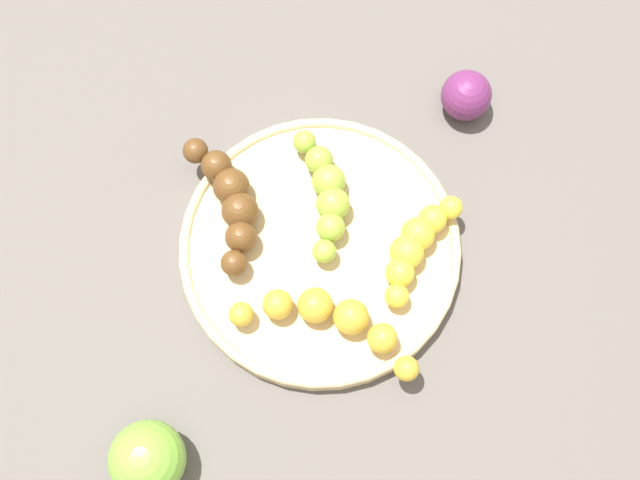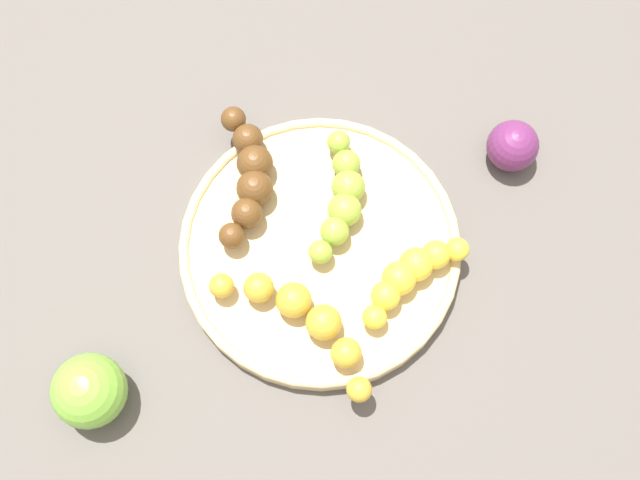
% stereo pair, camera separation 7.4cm
% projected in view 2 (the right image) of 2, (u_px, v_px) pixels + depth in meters
% --- Properties ---
extents(ground_plane, '(2.40, 2.40, 0.00)m').
position_uv_depth(ground_plane, '(320.00, 252.00, 0.78)').
color(ground_plane, '#56514C').
extents(fruit_bowl, '(0.27, 0.27, 0.02)m').
position_uv_depth(fruit_bowl, '(320.00, 248.00, 0.77)').
color(fruit_bowl, '#D1B784').
rests_on(fruit_bowl, ground_plane).
extents(banana_spotted, '(0.09, 0.17, 0.03)m').
position_uv_depth(banana_spotted, '(303.00, 318.00, 0.72)').
color(banana_spotted, gold).
rests_on(banana_spotted, fruit_bowl).
extents(banana_yellow, '(0.12, 0.05, 0.03)m').
position_uv_depth(banana_yellow, '(410.00, 274.00, 0.74)').
color(banana_yellow, yellow).
rests_on(banana_yellow, fruit_bowl).
extents(banana_green, '(0.10, 0.11, 0.03)m').
position_uv_depth(banana_green, '(342.00, 198.00, 0.76)').
color(banana_green, '#8CAD38').
rests_on(banana_green, fruit_bowl).
extents(banana_overripe, '(0.09, 0.13, 0.04)m').
position_uv_depth(banana_overripe, '(248.00, 176.00, 0.77)').
color(banana_overripe, '#593819').
rests_on(banana_overripe, fruit_bowl).
extents(plum_purple, '(0.05, 0.05, 0.05)m').
position_uv_depth(plum_purple, '(513.00, 146.00, 0.79)').
color(plum_purple, '#662659').
rests_on(plum_purple, ground_plane).
extents(apple_green, '(0.07, 0.07, 0.07)m').
position_uv_depth(apple_green, '(92.00, 395.00, 0.70)').
color(apple_green, '#72B238').
rests_on(apple_green, ground_plane).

